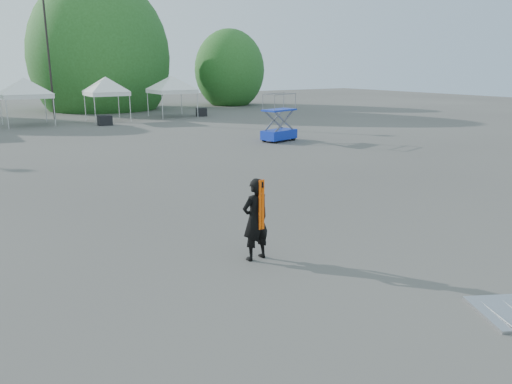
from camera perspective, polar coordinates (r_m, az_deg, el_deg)
ground at (r=12.06m, az=-4.27°, el=-5.99°), size 120.00×120.00×0.00m
light_pole_east at (r=42.78m, az=-22.70°, el=15.06°), size 0.60×0.25×9.80m
tree_mid_e at (r=51.01m, az=-17.39°, el=14.44°), size 5.12×5.12×7.79m
tree_far_e at (r=54.36m, az=-3.04°, el=13.73°), size 3.84×3.84×5.84m
tent_e at (r=39.02m, az=-24.97°, el=11.38°), size 4.52×4.52×3.88m
tent_f at (r=40.00m, az=-16.83°, el=12.13°), size 4.02×4.02×3.88m
tent_g at (r=42.24m, az=-9.65°, el=12.61°), size 4.62×4.62×3.88m
man at (r=10.86m, az=-0.06°, el=-3.14°), size 0.70×0.49×1.84m
scissor_lift at (r=28.18m, az=2.66°, el=8.51°), size 2.23×1.49×2.64m
crate_mid at (r=37.35m, az=-16.89°, el=7.84°), size 0.91×0.71×0.71m
crate_east at (r=42.56m, az=-6.25°, el=9.07°), size 1.07×0.95×0.69m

